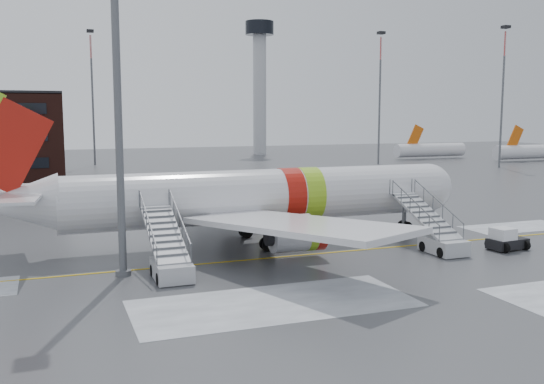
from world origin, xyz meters
name	(u,v)px	position (x,y,z in m)	size (l,w,h in m)	color
ground	(305,251)	(0.00, 0.00, 0.00)	(260.00, 260.00, 0.00)	#494C4F
airliner	(250,197)	(-2.78, 3.45, 3.42)	(35.03, 32.97, 11.18)	silver
airstair_fwd	(437,236)	(8.50, -3.08, 1.06)	(2.05, 7.70, 3.48)	#B0B3B8
airstair_aft	(169,258)	(-9.87, -3.08, 1.06)	(2.05, 7.70, 3.48)	#AAABB1
pushback_tug	(506,240)	(13.23, -4.39, 0.69)	(2.86, 2.27, 1.55)	black
light_mast_near	(117,77)	(-12.35, -2.00, 11.40)	(1.20, 1.20, 21.80)	#595B60
control_tower	(260,72)	(30.00, 95.00, 18.75)	(6.40, 6.40, 30.00)	#B2B5BA
light_mast_far_ne	(380,89)	(42.00, 62.00, 13.84)	(1.20, 1.20, 24.25)	#595B60
light_mast_far_n	(92,89)	(-8.00, 78.00, 13.84)	(1.20, 1.20, 24.25)	#595B60
light_mast_far_e	(503,87)	(58.00, 48.00, 13.84)	(1.20, 1.20, 24.25)	#595B60
distant_aircraft	(462,160)	(62.50, 64.00, 0.00)	(35.00, 18.00, 8.00)	#D8590C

